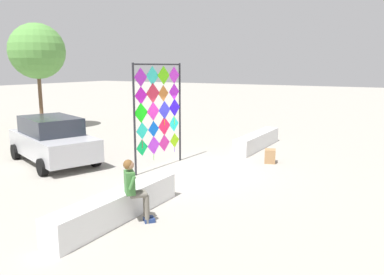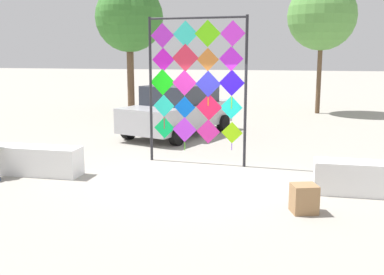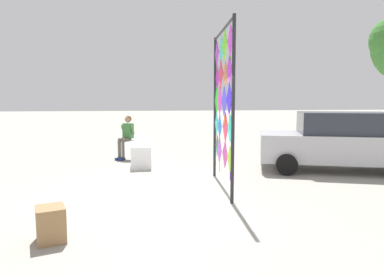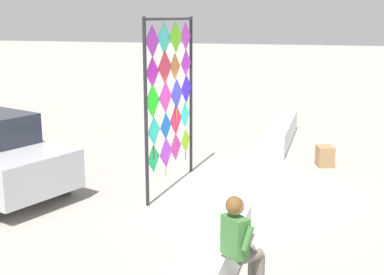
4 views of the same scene
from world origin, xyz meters
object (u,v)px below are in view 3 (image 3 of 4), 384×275
Objects in this scene: seated_vendor at (126,134)px; kite_display_rack at (223,97)px; parked_car at (339,141)px; cardboard_box_large at (51,224)px.

kite_display_rack is at bearing 28.48° from seated_vendor.
parked_car is (-1.40, 3.83, -1.24)m from kite_display_rack.
parked_car is (2.90, 6.16, -0.03)m from seated_vendor.
seated_vendor is (-4.30, -2.33, -1.21)m from kite_display_rack.
seated_vendor is at bearing -151.52° from kite_display_rack.
kite_display_rack is 0.77× the size of parked_car.
kite_display_rack is 2.42× the size of seated_vendor.
seated_vendor is at bearing -115.22° from parked_car.
cardboard_box_large is (6.89, -0.85, -0.63)m from seated_vendor.
kite_display_rack reaches higher than parked_car.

